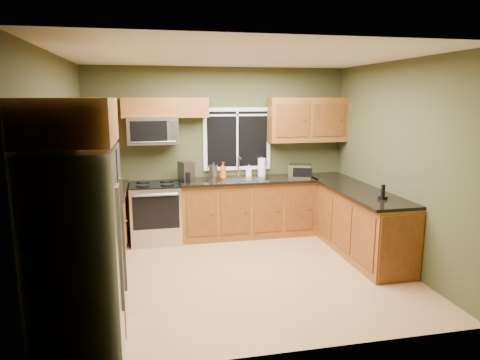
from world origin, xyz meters
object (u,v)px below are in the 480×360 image
object	(u,v)px
toaster_oven	(300,171)
soap_bottle_a	(223,170)
paper_towel_roll	(262,167)
range	(156,212)
kettle	(213,171)
cordless_phone	(383,195)
refrigerator	(79,251)
microwave	(153,130)
soap_bottle_b	(249,171)
coffee_maker	(186,172)

from	to	relation	value
toaster_oven	soap_bottle_a	distance (m)	1.24
soap_bottle_a	paper_towel_roll	bearing A→B (deg)	6.44
range	toaster_oven	size ratio (longest dim) A/B	2.19
kettle	cordless_phone	xyz separation A→B (m)	(1.92, -1.88, -0.06)
refrigerator	range	world-z (taller)	refrigerator
toaster_oven	kettle	world-z (taller)	kettle
refrigerator	range	bearing A→B (deg)	76.03
range	paper_towel_roll	bearing A→B (deg)	6.27
soap_bottle_a	cordless_phone	bearing A→B (deg)	-45.64
toaster_oven	microwave	bearing A→B (deg)	174.79
microwave	toaster_oven	size ratio (longest dim) A/B	1.78
paper_towel_roll	cordless_phone	bearing A→B (deg)	-59.53
refrigerator	soap_bottle_a	bearing A→B (deg)	58.54
paper_towel_roll	soap_bottle_b	xyz separation A→B (m)	(-0.21, 0.04, -0.06)
kettle	soap_bottle_a	bearing A→B (deg)	-23.90
refrigerator	soap_bottle_b	world-z (taller)	refrigerator
toaster_oven	cordless_phone	size ratio (longest dim) A/B	2.23
paper_towel_roll	soap_bottle_b	world-z (taller)	paper_towel_roll
range	kettle	distance (m)	1.12
coffee_maker	kettle	distance (m)	0.50
range	soap_bottle_b	bearing A→B (deg)	8.56
range	coffee_maker	xyz separation A→B (m)	(0.48, -0.02, 0.62)
cordless_phone	refrigerator	bearing A→B (deg)	-163.12
cordless_phone	range	bearing A→B (deg)	149.24
range	toaster_oven	world-z (taller)	toaster_oven
kettle	soap_bottle_b	size ratio (longest dim) A/B	1.43
paper_towel_roll	range	bearing A→B (deg)	-173.73
coffee_maker	kettle	size ratio (longest dim) A/B	1.17
refrigerator	microwave	distance (m)	3.10
soap_bottle_b	cordless_phone	xyz separation A→B (m)	(1.32, -1.93, -0.03)
microwave	refrigerator	bearing A→B (deg)	-103.34
toaster_oven	cordless_phone	distance (m)	1.71
kettle	paper_towel_roll	bearing A→B (deg)	0.76
refrigerator	soap_bottle_b	bearing A→B (deg)	53.51
toaster_oven	soap_bottle_a	xyz separation A→B (m)	(-1.23, 0.19, 0.02)
toaster_oven	paper_towel_roll	bearing A→B (deg)	154.81
coffee_maker	soap_bottle_a	distance (m)	0.61
range	toaster_oven	distance (m)	2.38
range	toaster_oven	xyz separation A→B (m)	(2.30, -0.07, 0.58)
range	soap_bottle_b	distance (m)	1.65
range	kettle	xyz separation A→B (m)	(0.93, 0.18, 0.59)
soap_bottle_b	cordless_phone	world-z (taller)	cordless_phone
soap_bottle_a	coffee_maker	bearing A→B (deg)	-166.77
kettle	soap_bottle_a	world-z (taller)	soap_bottle_a
kettle	paper_towel_roll	world-z (taller)	paper_towel_roll
kettle	refrigerator	bearing A→B (deg)	-118.79
soap_bottle_a	soap_bottle_b	bearing A→B (deg)	14.12
coffee_maker	toaster_oven	bearing A→B (deg)	-1.57
coffee_maker	cordless_phone	size ratio (longest dim) A/B	1.61
cordless_phone	paper_towel_roll	bearing A→B (deg)	120.47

